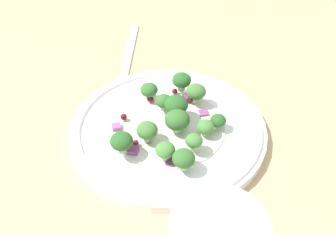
{
  "coord_description": "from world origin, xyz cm",
  "views": [
    {
      "loc": [
        -36.93,
        7.96,
        35.63
      ],
      "look_at": [
        -1.01,
        -1.15,
        2.7
      ],
      "focal_mm": 44.2,
      "sensor_mm": 36.0,
      "label": 1
    }
  ],
  "objects_px": {
    "broccoli_floret_1": "(182,81)",
    "fork": "(128,59)",
    "plate": "(168,129)",
    "broccoli_floret_0": "(206,127)",
    "broccoli_floret_2": "(150,90)"
  },
  "relations": [
    {
      "from": "plate",
      "to": "fork",
      "type": "height_order",
      "value": "plate"
    },
    {
      "from": "plate",
      "to": "broccoli_floret_2",
      "type": "relative_size",
      "value": 10.56
    },
    {
      "from": "broccoli_floret_2",
      "to": "fork",
      "type": "bearing_deg",
      "value": 4.35
    },
    {
      "from": "plate",
      "to": "broccoli_floret_0",
      "type": "relative_size",
      "value": 11.4
    },
    {
      "from": "plate",
      "to": "fork",
      "type": "xyz_separation_m",
      "value": [
        0.17,
        0.02,
        -0.01
      ]
    },
    {
      "from": "broccoli_floret_0",
      "to": "broccoli_floret_1",
      "type": "distance_m",
      "value": 0.09
    },
    {
      "from": "broccoli_floret_2",
      "to": "broccoli_floret_0",
      "type": "bearing_deg",
      "value": -148.87
    },
    {
      "from": "plate",
      "to": "broccoli_floret_1",
      "type": "height_order",
      "value": "broccoli_floret_1"
    },
    {
      "from": "broccoli_floret_0",
      "to": "fork",
      "type": "distance_m",
      "value": 0.21
    },
    {
      "from": "broccoli_floret_1",
      "to": "fork",
      "type": "relative_size",
      "value": 0.14
    },
    {
      "from": "fork",
      "to": "broccoli_floret_0",
      "type": "bearing_deg",
      "value": -163.86
    },
    {
      "from": "fork",
      "to": "broccoli_floret_2",
      "type": "bearing_deg",
      "value": -175.65
    },
    {
      "from": "broccoli_floret_0",
      "to": "broccoli_floret_1",
      "type": "height_order",
      "value": "broccoli_floret_1"
    },
    {
      "from": "plate",
      "to": "broccoli_floret_0",
      "type": "height_order",
      "value": "broccoli_floret_0"
    },
    {
      "from": "plate",
      "to": "broccoli_floret_1",
      "type": "bearing_deg",
      "value": -29.76
    }
  ]
}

